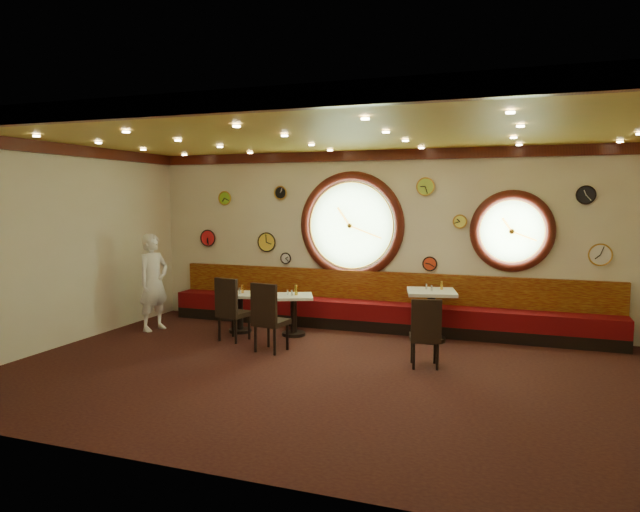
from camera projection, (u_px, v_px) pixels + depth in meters
The scene contains 43 objects.
floor at pixel (330, 374), 7.65m from camera, with size 9.00×6.00×0.00m, color black.
ceiling at pixel (331, 132), 7.33m from camera, with size 9.00×6.00×0.02m, color #B19532.
wall_back at pixel (383, 240), 10.30m from camera, with size 9.00×0.02×3.20m, color beige.
wall_front at pixel (214, 289), 4.68m from camera, with size 9.00×0.02×3.20m, color beige.
wall_left at pixel (61, 246), 9.00m from camera, with size 0.02×6.00×3.20m, color beige.
molding_back at pixel (384, 155), 10.10m from camera, with size 9.00×0.10×0.18m, color #3A100A.
molding_front at pixel (213, 103), 4.57m from camera, with size 9.00×0.10×0.18m, color #3A100A.
molding_left at pixel (59, 149), 8.83m from camera, with size 0.10×6.00×0.18m, color #3A100A.
banquette_base at pixel (379, 324), 10.19m from camera, with size 8.00×0.55×0.20m, color black.
banquette_seat at pixel (379, 311), 10.16m from camera, with size 8.00×0.55×0.30m, color #55070B.
banquette_back at pixel (382, 287), 10.33m from camera, with size 8.00×0.10×0.55m, color #5E1007.
porthole_left_glass at pixel (352, 225), 10.47m from camera, with size 1.66×1.66×0.02m, color #85BF72.
porthole_left_frame at pixel (351, 225), 10.46m from camera, with size 1.98×1.98×0.18m, color #3A100A.
porthole_left_ring at pixel (351, 226), 10.43m from camera, with size 1.61×1.61×0.03m, color gold.
porthole_right_glass at pixel (512, 231), 9.54m from camera, with size 1.10×1.10×0.02m, color #85BF72.
porthole_right_frame at pixel (512, 231), 9.52m from camera, with size 1.38×1.38×0.18m, color #3A100A.
porthole_right_ring at pixel (512, 231), 9.49m from camera, with size 1.09×1.09×0.03m, color gold.
wall_clock_0 at pixel (267, 242), 11.04m from camera, with size 0.36×0.36×0.03m, color yellow.
wall_clock_1 at pixel (286, 258), 10.94m from camera, with size 0.20×0.20×0.03m, color white.
wall_clock_2 at pixel (600, 255), 9.09m from camera, with size 0.34×0.34×0.03m, color white.
wall_clock_3 at pixel (281, 193), 10.85m from camera, with size 0.24×0.24×0.03m, color black.
wall_clock_4 at pixel (225, 198), 11.26m from camera, with size 0.26×0.26×0.03m, color #81C828.
wall_clock_5 at pixel (208, 238), 11.47m from camera, with size 0.32×0.32×0.03m, color red.
wall_clock_6 at pixel (460, 222), 9.77m from camera, with size 0.22×0.22×0.03m, color #F9F253.
wall_clock_7 at pixel (426, 187), 9.91m from camera, with size 0.30×0.30×0.03m, color #A9CF40.
wall_clock_8 at pixel (430, 264), 10.02m from camera, with size 0.24×0.24×0.03m, color red.
wall_clock_9 at pixel (586, 195), 9.07m from camera, with size 0.28×0.28×0.03m, color black.
table_a at pixel (240, 308), 10.00m from camera, with size 0.74×0.74×0.69m.
table_b at pixel (294, 310), 9.75m from camera, with size 0.84×0.84×0.70m.
table_c at pixel (431, 309), 9.35m from camera, with size 0.93×0.93×0.85m.
chair_a at pixel (230, 305), 9.33m from camera, with size 0.52×0.52×0.65m.
chair_b at pixel (268, 313), 8.65m from camera, with size 0.52×0.52×0.66m.
chair_c at pixel (426, 329), 7.84m from camera, with size 0.50×0.50×0.61m.
condiment_a_salt at pixel (237, 290), 10.04m from camera, with size 0.04×0.04×0.10m, color silver.
condiment_b_salt at pixel (288, 292), 9.75m from camera, with size 0.03×0.03×0.09m, color silver.
condiment_c_salt at pixel (426, 286), 9.44m from camera, with size 0.03×0.03×0.09m, color silver.
condiment_a_pepper at pixel (240, 291), 9.91m from camera, with size 0.04×0.04×0.11m, color silver.
condiment_b_pepper at pixel (292, 293), 9.68m from camera, with size 0.04×0.04×0.10m, color silver.
condiment_c_pepper at pixel (432, 288), 9.24m from camera, with size 0.03×0.03×0.10m, color silver.
condiment_a_bottle at pixel (242, 289), 9.98m from camera, with size 0.05×0.05×0.15m, color gold.
condiment_b_bottle at pixel (296, 290), 9.72m from camera, with size 0.06×0.06×0.18m, color gold.
condiment_c_bottle at pixel (442, 285), 9.39m from camera, with size 0.04×0.04×0.14m, color gold.
waiter at pixel (154, 282), 10.13m from camera, with size 0.63×0.41×1.72m, color white.
Camera 1 is at (2.38, -7.06, 2.34)m, focal length 32.00 mm.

